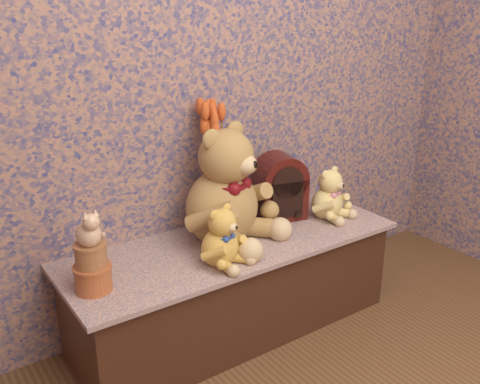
# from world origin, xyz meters

# --- Properties ---
(display_shelf) EXTENTS (1.46, 0.53, 0.42)m
(display_shelf) POSITION_xyz_m (0.00, 1.25, 0.21)
(display_shelf) COLOR #3A4D77
(display_shelf) RESTS_ON ground
(teddy_large) EXTENTS (0.58, 0.62, 0.53)m
(teddy_large) POSITION_xyz_m (-0.01, 1.32, 0.69)
(teddy_large) COLOR #AD7643
(teddy_large) RESTS_ON display_shelf
(teddy_medium) EXTENTS (0.27, 0.30, 0.25)m
(teddy_medium) POSITION_xyz_m (-0.15, 1.12, 0.55)
(teddy_medium) COLOR gold
(teddy_medium) RESTS_ON display_shelf
(teddy_small) EXTENTS (0.26, 0.29, 0.26)m
(teddy_small) POSITION_xyz_m (0.52, 1.23, 0.55)
(teddy_small) COLOR #DFBC6A
(teddy_small) RESTS_ON display_shelf
(cathedral_radio) EXTENTS (0.25, 0.21, 0.31)m
(cathedral_radio) POSITION_xyz_m (0.33, 1.35, 0.58)
(cathedral_radio) COLOR #3C0E0A
(cathedral_radio) RESTS_ON display_shelf
(ceramic_vase) EXTENTS (0.16, 0.16, 0.21)m
(ceramic_vase) POSITION_xyz_m (-0.01, 1.39, 0.53)
(ceramic_vase) COLOR tan
(ceramic_vase) RESTS_ON display_shelf
(dried_stalks) EXTENTS (0.30, 0.30, 0.47)m
(dried_stalks) POSITION_xyz_m (-0.01, 1.39, 0.87)
(dried_stalks) COLOR #CD5120
(dried_stalks) RESTS_ON ceramic_vase
(biscuit_tin_lower) EXTENTS (0.14, 0.14, 0.09)m
(biscuit_tin_lower) POSITION_xyz_m (-0.63, 1.20, 0.47)
(biscuit_tin_lower) COLOR #C8833A
(biscuit_tin_lower) RESTS_ON display_shelf
(biscuit_tin_upper) EXTENTS (0.11, 0.11, 0.09)m
(biscuit_tin_upper) POSITION_xyz_m (-0.63, 1.20, 0.56)
(biscuit_tin_upper) COLOR tan
(biscuit_tin_upper) RESTS_ON biscuit_tin_lower
(cat_figurine) EXTENTS (0.11, 0.12, 0.14)m
(cat_figurine) POSITION_xyz_m (-0.63, 1.20, 0.67)
(cat_figurine) COLOR silver
(cat_figurine) RESTS_ON biscuit_tin_upper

